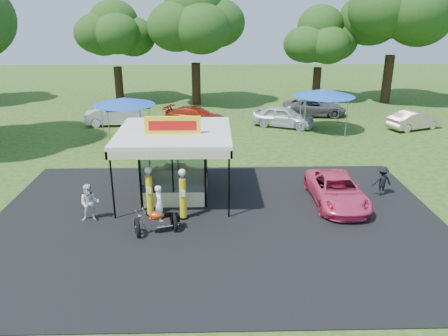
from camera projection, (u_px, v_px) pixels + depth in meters
The scene contains 22 objects.
ground at pixel (217, 245), 17.38m from camera, with size 120.00×120.00×0.00m, color #244816.
asphalt_apron at pixel (217, 222), 19.25m from camera, with size 20.00×14.00×0.04m, color black.
gas_station_kiosk at pixel (175, 162), 21.41m from camera, with size 5.40×5.40×4.18m.
gas_pump_left at pixel (149, 192), 19.51m from camera, with size 0.44×0.44×2.36m.
gas_pump_right at pixel (183, 195), 19.18m from camera, with size 0.44×0.44×2.38m.
motorcycle at pixel (159, 214), 18.09m from camera, with size 1.94×1.35×2.20m.
spare_tires at pixel (149, 193), 21.35m from camera, with size 0.99×0.92×0.81m.
kiosk_car at pixel (179, 171), 23.93m from camera, with size 1.13×2.82×0.96m, color yellow.
pink_sedan at pixel (337, 190), 20.87m from camera, with size 2.27×4.91×1.37m, color #EC406E.
spectator_west at pixel (90, 203), 19.11m from camera, with size 0.84×0.65×1.72m, color white.
spectator_east_a at pixel (382, 181), 21.78m from camera, with size 1.00×0.57×1.55m, color black.
bg_car_a at pixel (115, 116), 35.03m from camera, with size 1.60×4.58×1.51m, color silver.
bg_car_b at pixel (196, 116), 35.08m from camera, with size 2.06×5.07×1.47m, color maroon.
bg_car_c at pixel (283, 117), 34.56m from camera, with size 1.95×4.86×1.65m, color silver.
bg_car_d at pixel (314, 107), 38.20m from camera, with size 2.52×5.46×1.52m, color #5B5B5E.
bg_car_e at pixel (414, 120), 33.91m from camera, with size 1.51×4.34×1.43m, color beige.
tent_west at pixel (124, 102), 30.56m from camera, with size 4.33×4.33×3.03m.
tent_east at pixel (324, 93), 32.65m from camera, with size 4.64×4.64×3.24m.
oak_far_b at pixel (115, 39), 42.37m from camera, with size 8.00×8.00×9.54m.
oak_far_c at pixel (195, 28), 40.71m from camera, with size 9.55×9.55×11.25m.
oak_far_d at pixel (320, 42), 43.22m from camera, with size 7.64×7.64×9.09m.
oak_far_e at pixel (395, 16), 41.04m from camera, with size 10.83×10.83×12.89m.
Camera 1 is at (-0.10, -15.27, 8.86)m, focal length 35.00 mm.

